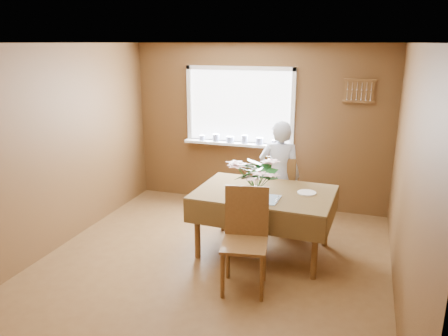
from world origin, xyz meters
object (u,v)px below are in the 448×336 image
(dining_table, at_px, (264,199))
(chair_near, at_px, (245,235))
(chair_far, at_px, (281,189))
(seated_woman, at_px, (279,176))
(flower_bouquet, at_px, (256,174))

(dining_table, bearing_deg, chair_near, -88.14)
(chair_far, xyz_separation_m, seated_woman, (-0.02, -0.10, 0.21))
(dining_table, relative_size, chair_far, 1.63)
(chair_near, relative_size, flower_bouquet, 2.12)
(chair_far, bearing_deg, dining_table, 93.57)
(chair_near, distance_m, flower_bouquet, 0.76)
(seated_woman, bearing_deg, chair_far, -104.43)
(dining_table, xyz_separation_m, seated_woman, (0.03, 0.75, 0.07))
(chair_far, relative_size, flower_bouquet, 2.02)
(chair_far, height_order, chair_near, chair_near)
(dining_table, height_order, seated_woman, seated_woman)
(chair_near, distance_m, seated_woman, 1.57)
(dining_table, distance_m, flower_bouquet, 0.45)
(chair_near, bearing_deg, seated_woman, 78.87)
(dining_table, xyz_separation_m, chair_far, (0.05, 0.85, -0.14))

